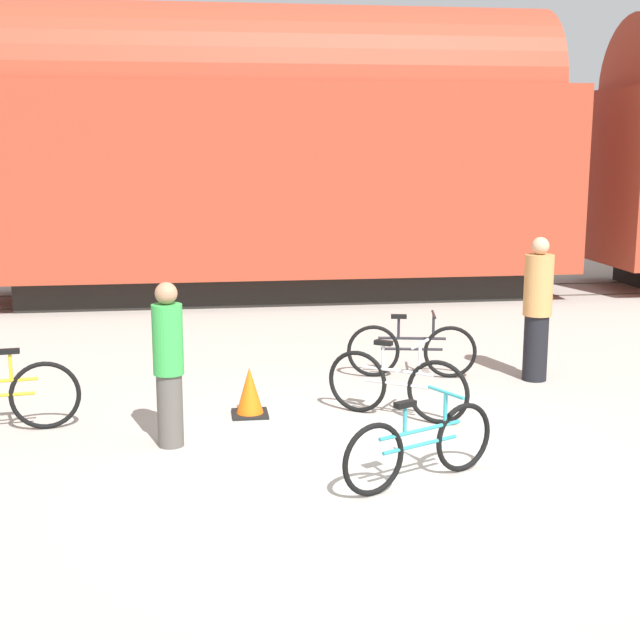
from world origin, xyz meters
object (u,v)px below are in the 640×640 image
at_px(bicycle_teal, 420,446).
at_px(person_in_green, 169,364).
at_px(freight_train, 274,148).
at_px(person_in_tan, 537,309).
at_px(bicycle_silver, 397,385).
at_px(traffic_cone, 250,393).
at_px(bicycle_black, 412,350).

height_order(bicycle_teal, person_in_green, person_in_green).
distance_m(bicycle_teal, person_in_green, 2.63).
relative_size(freight_train, person_in_green, 21.73).
relative_size(freight_train, bicycle_teal, 23.44).
distance_m(person_in_tan, person_in_green, 4.93).
relative_size(bicycle_teal, person_in_tan, 0.84).
relative_size(bicycle_silver, person_in_tan, 0.76).
height_order(bicycle_teal, bicycle_silver, bicycle_silver).
distance_m(bicycle_silver, traffic_cone, 1.63).
distance_m(freight_train, bicycle_teal, 10.27).
xyz_separation_m(freight_train, person_in_tan, (2.73, -6.72, -1.96)).
height_order(freight_train, person_in_green, freight_train).
distance_m(freight_train, person_in_tan, 7.52).
bearing_deg(bicycle_black, freight_train, 100.71).
relative_size(bicycle_teal, person_in_green, 0.93).
distance_m(bicycle_teal, bicycle_silver, 1.91).
distance_m(bicycle_black, bicycle_silver, 1.76).
relative_size(bicycle_black, bicycle_silver, 1.19).
bearing_deg(person_in_green, bicycle_silver, 47.83).
bearing_deg(person_in_tan, traffic_cone, -29.93).
bearing_deg(person_in_green, person_in_tan, 57.04).
distance_m(bicycle_black, bicycle_teal, 3.65).
height_order(person_in_green, traffic_cone, person_in_green).
bearing_deg(bicycle_silver, bicycle_teal, -96.48).
relative_size(bicycle_silver, person_in_green, 0.84).
bearing_deg(person_in_tan, bicycle_silver, -12.97).
bearing_deg(freight_train, traffic_cone, -97.12).
distance_m(bicycle_silver, person_in_tan, 2.54).
bearing_deg(traffic_cone, bicycle_silver, -11.19).
relative_size(freight_train, traffic_cone, 65.64).
height_order(bicycle_black, bicycle_teal, bicycle_black).
xyz_separation_m(bicycle_teal, person_in_green, (-2.23, 1.31, 0.50)).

